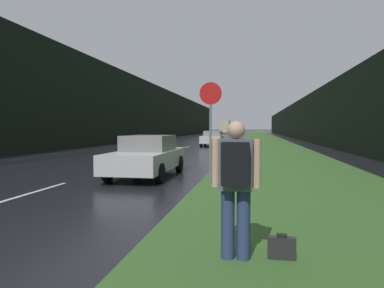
{
  "coord_description": "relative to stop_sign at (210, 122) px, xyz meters",
  "views": [
    {
      "loc": [
        5.75,
        -2.83,
        1.73
      ],
      "look_at": [
        2.82,
        13.58,
        0.92
      ],
      "focal_mm": 32.0,
      "sensor_mm": 36.0,
      "label": 1
    }
  ],
  "objects": [
    {
      "name": "lane_stripe_c",
      "position": [
        -4.48,
        4.9,
        -1.88
      ],
      "size": [
        0.12,
        3.0,
        0.01
      ],
      "primitive_type": "cube",
      "color": "silver",
      "rests_on": "ground_plane"
    },
    {
      "name": "suitcase",
      "position": [
        1.65,
        -5.8,
        -1.72
      ],
      "size": [
        0.35,
        0.11,
        0.35
      ],
      "rotation": [
        0.0,
        0.0,
        0.0
      ],
      "color": "#232326",
      "rests_on": "ground_plane"
    },
    {
      "name": "hitchhiker_with_backpack",
      "position": [
        1.06,
        -5.93,
        -0.84
      ],
      "size": [
        0.63,
        0.42,
        1.81
      ],
      "rotation": [
        0.0,
        0.0,
        0.0
      ],
      "color": "navy",
      "rests_on": "ground_plane"
    },
    {
      "name": "car_passing_far",
      "position": [
        -2.43,
        21.26,
        -1.16
      ],
      "size": [
        1.93,
        4.3,
        1.4
      ],
      "rotation": [
        0.0,
        0.0,
        3.14
      ],
      "color": "#BCBCBC",
      "rests_on": "ground_plane"
    },
    {
      "name": "lane_stripe_e",
      "position": [
        -4.48,
        18.9,
        -1.88
      ],
      "size": [
        0.12,
        3.0,
        0.01
      ],
      "primitive_type": "cube",
      "color": "silver",
      "rests_on": "ground_plane"
    },
    {
      "name": "delivery_truck",
      "position": [
        -6.53,
        87.46,
        0.09
      ],
      "size": [
        2.61,
        6.96,
        3.78
      ],
      "color": "#6E684F",
      "rests_on": "ground_plane"
    },
    {
      "name": "treeline_near_side",
      "position": [
        8.62,
        42.53,
        0.93
      ],
      "size": [
        2.0,
        140.0,
        5.63
      ],
      "primitive_type": "cube",
      "color": "black",
      "rests_on": "ground_plane"
    },
    {
      "name": "treeline_far_side",
      "position": [
        -14.58,
        42.53,
        2.28
      ],
      "size": [
        2.0,
        140.0,
        8.33
      ],
      "primitive_type": "cube",
      "color": "black",
      "rests_on": "ground_plane"
    },
    {
      "name": "lane_stripe_b",
      "position": [
        -4.48,
        -2.1,
        -1.88
      ],
      "size": [
        0.12,
        3.0,
        0.01
      ],
      "primitive_type": "cube",
      "color": "silver",
      "rests_on": "ground_plane"
    },
    {
      "name": "lane_stripe_d",
      "position": [
        -4.48,
        11.9,
        -1.88
      ],
      "size": [
        0.12,
        3.0,
        0.01
      ],
      "primitive_type": "cube",
      "color": "silver",
      "rests_on": "ground_plane"
    },
    {
      "name": "car_passing_near",
      "position": [
        -2.43,
        1.37,
        -1.16
      ],
      "size": [
        1.93,
        4.58,
        1.44
      ],
      "rotation": [
        0.0,
        0.0,
        3.14
      ],
      "color": "#BCBCBC",
      "rests_on": "ground_plane"
    },
    {
      "name": "grass_verge",
      "position": [
        2.62,
        32.53,
        -1.87
      ],
      "size": [
        6.0,
        240.0,
        0.02
      ],
      "primitive_type": "cube",
      "color": "#386028",
      "rests_on": "ground_plane"
    },
    {
      "name": "stop_sign",
      "position": [
        0.0,
        0.0,
        0.0
      ],
      "size": [
        0.67,
        0.07,
        3.09
      ],
      "color": "slate",
      "rests_on": "ground_plane"
    }
  ]
}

